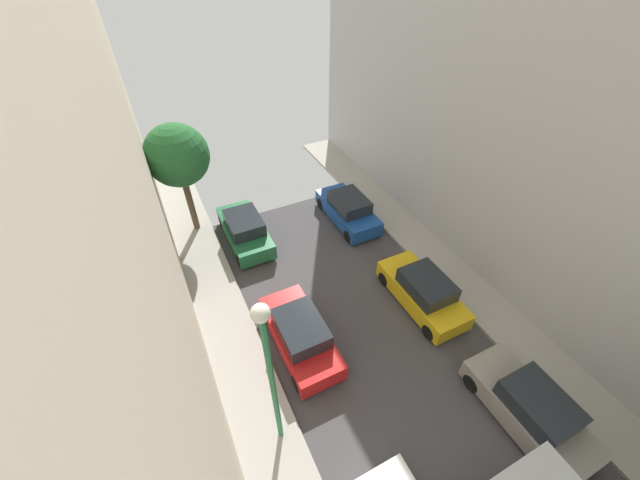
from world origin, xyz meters
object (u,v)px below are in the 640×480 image
at_px(parked_car_right_2, 530,409).
at_px(parked_car_right_4, 348,210).
at_px(parked_car_left_2, 300,334).
at_px(street_tree_0, 177,156).
at_px(lamp_post, 269,365).
at_px(parked_car_left_3, 245,230).
at_px(parked_car_right_3, 423,292).

xyz_separation_m(parked_car_right_2, parked_car_right_4, (0.00, 11.72, 0.00)).
distance_m(parked_car_left_2, parked_car_right_2, 7.88).
distance_m(parked_car_left_2, street_tree_0, 9.69).
xyz_separation_m(street_tree_0, lamp_post, (0.13, -11.50, -0.05)).
bearing_deg(parked_car_right_2, parked_car_left_2, 133.29).
bearing_deg(lamp_post, parked_car_left_3, 78.71).
bearing_deg(lamp_post, parked_car_right_3, 18.21).
distance_m(parked_car_right_4, lamp_post, 11.91).
bearing_deg(parked_car_right_4, parked_car_right_2, -90.00).
bearing_deg(parked_car_right_2, lamp_post, 157.65).
relative_size(parked_car_left_2, street_tree_0, 0.75).
xyz_separation_m(parked_car_right_2, parked_car_right_3, (0.00, 5.40, 0.00)).
distance_m(parked_car_right_2, lamp_post, 8.64).
xyz_separation_m(parked_car_right_4, street_tree_0, (-7.43, 2.78, 3.57)).
distance_m(parked_car_left_3, parked_car_right_3, 8.93).
xyz_separation_m(parked_car_right_2, lamp_post, (-7.30, 3.00, 3.52)).
height_order(parked_car_right_3, lamp_post, lamp_post).
bearing_deg(lamp_post, street_tree_0, 90.67).
bearing_deg(parked_car_left_2, lamp_post, -124.82).
height_order(parked_car_right_3, parked_car_right_4, same).
bearing_deg(parked_car_left_3, parked_car_right_4, -8.36).
bearing_deg(parked_car_right_4, lamp_post, -129.93).
bearing_deg(street_tree_0, parked_car_left_3, -44.33).
relative_size(parked_car_right_2, parked_car_right_4, 1.00).
bearing_deg(parked_car_left_3, parked_car_left_2, -90.00).
bearing_deg(parked_car_right_2, parked_car_right_4, 90.00).
xyz_separation_m(parked_car_left_2, parked_car_right_2, (5.40, -5.73, 0.00)).
relative_size(parked_car_left_2, parked_car_right_3, 1.00).
distance_m(parked_car_left_2, parked_car_right_3, 5.41).
height_order(parked_car_right_4, lamp_post, lamp_post).
bearing_deg(street_tree_0, parked_car_left_2, -76.95).
height_order(parked_car_left_3, parked_car_right_2, same).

